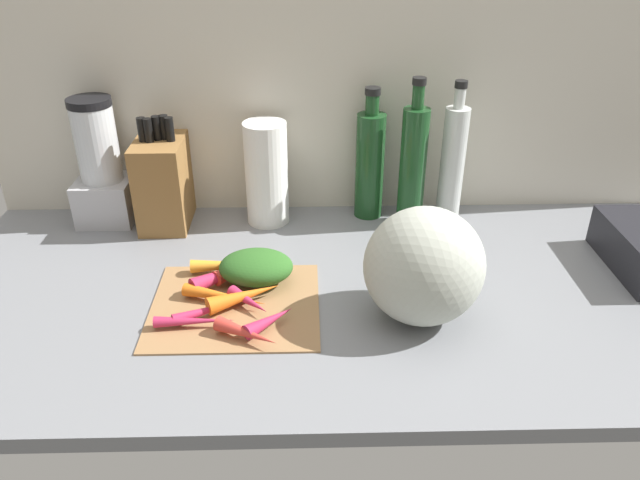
{
  "coord_description": "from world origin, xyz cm",
  "views": [
    {
      "loc": [
        -8.55,
        -105.36,
        69.38
      ],
      "look_at": [
        -5.98,
        -2.54,
        12.11
      ],
      "focal_mm": 34.37,
      "sensor_mm": 36.0,
      "label": 1
    }
  ],
  "objects_px": {
    "cutting_board": "(235,305)",
    "blender_appliance": "(101,170)",
    "carrot_5": "(210,310)",
    "carrot_6": "(195,321)",
    "carrot_0": "(236,269)",
    "carrot_2": "(270,320)",
    "carrot_4": "(244,296)",
    "paper_towel_roll": "(267,174)",
    "carrot_9": "(246,333)",
    "bottle_1": "(413,165)",
    "bottle_0": "(370,163)",
    "carrot_8": "(234,265)",
    "knife_block": "(163,181)",
    "winter_squash": "(424,266)",
    "carrot_1": "(230,272)",
    "bottle_2": "(452,164)",
    "carrot_7": "(225,297)",
    "carrot_3": "(249,301)"
  },
  "relations": [
    {
      "from": "cutting_board",
      "to": "blender_appliance",
      "type": "bearing_deg",
      "value": 132.15
    },
    {
      "from": "carrot_5",
      "to": "carrot_6",
      "type": "distance_m",
      "value": 0.04
    },
    {
      "from": "carrot_0",
      "to": "carrot_2",
      "type": "distance_m",
      "value": 0.19
    },
    {
      "from": "cutting_board",
      "to": "carrot_4",
      "type": "distance_m",
      "value": 0.03
    },
    {
      "from": "carrot_2",
      "to": "paper_towel_roll",
      "type": "distance_m",
      "value": 0.45
    },
    {
      "from": "carrot_9",
      "to": "bottle_1",
      "type": "height_order",
      "value": "bottle_1"
    },
    {
      "from": "bottle_0",
      "to": "bottle_1",
      "type": "bearing_deg",
      "value": -26.94
    },
    {
      "from": "carrot_5",
      "to": "carrot_6",
      "type": "height_order",
      "value": "same"
    },
    {
      "from": "carrot_9",
      "to": "blender_appliance",
      "type": "height_order",
      "value": "blender_appliance"
    },
    {
      "from": "carrot_0",
      "to": "carrot_9",
      "type": "xyz_separation_m",
      "value": [
        0.04,
        -0.21,
        -0.0
      ]
    },
    {
      "from": "carrot_4",
      "to": "carrot_0",
      "type": "bearing_deg",
      "value": 103.91
    },
    {
      "from": "carrot_8",
      "to": "carrot_6",
      "type": "bearing_deg",
      "value": -105.55
    },
    {
      "from": "carrot_6",
      "to": "knife_block",
      "type": "height_order",
      "value": "knife_block"
    },
    {
      "from": "winter_squash",
      "to": "bottle_0",
      "type": "distance_m",
      "value": 0.44
    },
    {
      "from": "carrot_0",
      "to": "carrot_6",
      "type": "distance_m",
      "value": 0.18
    },
    {
      "from": "carrot_0",
      "to": "carrot_6",
      "type": "bearing_deg",
      "value": -109.33
    },
    {
      "from": "carrot_1",
      "to": "bottle_2",
      "type": "distance_m",
      "value": 0.59
    },
    {
      "from": "carrot_5",
      "to": "carrot_7",
      "type": "height_order",
      "value": "carrot_7"
    },
    {
      "from": "carrot_3",
      "to": "carrot_9",
      "type": "bearing_deg",
      "value": -88.23
    },
    {
      "from": "carrot_5",
      "to": "knife_block",
      "type": "bearing_deg",
      "value": 111.25
    },
    {
      "from": "blender_appliance",
      "to": "carrot_7",
      "type": "bearing_deg",
      "value": -49.31
    },
    {
      "from": "carrot_0",
      "to": "carrot_9",
      "type": "height_order",
      "value": "carrot_0"
    },
    {
      "from": "carrot_0",
      "to": "carrot_5",
      "type": "height_order",
      "value": "carrot_0"
    },
    {
      "from": "carrot_1",
      "to": "carrot_2",
      "type": "distance_m",
      "value": 0.19
    },
    {
      "from": "carrot_6",
      "to": "carrot_9",
      "type": "height_order",
      "value": "carrot_9"
    },
    {
      "from": "paper_towel_roll",
      "to": "carrot_0",
      "type": "bearing_deg",
      "value": -101.44
    },
    {
      "from": "carrot_6",
      "to": "blender_appliance",
      "type": "height_order",
      "value": "blender_appliance"
    },
    {
      "from": "carrot_9",
      "to": "winter_squash",
      "type": "bearing_deg",
      "value": 12.61
    },
    {
      "from": "paper_towel_roll",
      "to": "bottle_0",
      "type": "xyz_separation_m",
      "value": [
        0.25,
        0.03,
        0.01
      ]
    },
    {
      "from": "carrot_6",
      "to": "bottle_2",
      "type": "relative_size",
      "value": 0.43
    },
    {
      "from": "blender_appliance",
      "to": "paper_towel_roll",
      "type": "height_order",
      "value": "blender_appliance"
    },
    {
      "from": "carrot_2",
      "to": "bottle_2",
      "type": "height_order",
      "value": "bottle_2"
    },
    {
      "from": "carrot_5",
      "to": "carrot_6",
      "type": "bearing_deg",
      "value": -124.33
    },
    {
      "from": "bottle_1",
      "to": "cutting_board",
      "type": "bearing_deg",
      "value": -138.57
    },
    {
      "from": "carrot_4",
      "to": "carrot_9",
      "type": "bearing_deg",
      "value": -83.49
    },
    {
      "from": "winter_squash",
      "to": "paper_towel_roll",
      "type": "xyz_separation_m",
      "value": [
        -0.31,
        0.41,
        0.01
      ]
    },
    {
      "from": "carrot_5",
      "to": "carrot_7",
      "type": "distance_m",
      "value": 0.05
    },
    {
      "from": "carrot_0",
      "to": "carrot_1",
      "type": "distance_m",
      "value": 0.02
    },
    {
      "from": "carrot_5",
      "to": "carrot_8",
      "type": "bearing_deg",
      "value": 79.42
    },
    {
      "from": "carrot_8",
      "to": "carrot_2",
      "type": "bearing_deg",
      "value": -66.56
    },
    {
      "from": "carrot_9",
      "to": "winter_squash",
      "type": "height_order",
      "value": "winter_squash"
    },
    {
      "from": "carrot_1",
      "to": "carrot_7",
      "type": "xyz_separation_m",
      "value": [
        -0.0,
        -0.08,
        -0.0
      ]
    },
    {
      "from": "carrot_1",
      "to": "carrot_5",
      "type": "height_order",
      "value": "carrot_1"
    },
    {
      "from": "carrot_5",
      "to": "carrot_9",
      "type": "relative_size",
      "value": 1.15
    },
    {
      "from": "carrot_6",
      "to": "carrot_5",
      "type": "bearing_deg",
      "value": 55.67
    },
    {
      "from": "carrot_7",
      "to": "bottle_1",
      "type": "xyz_separation_m",
      "value": [
        0.41,
        0.34,
        0.13
      ]
    },
    {
      "from": "carrot_2",
      "to": "bottle_2",
      "type": "relative_size",
      "value": 0.31
    },
    {
      "from": "carrot_8",
      "to": "carrot_4",
      "type": "bearing_deg",
      "value": -74.87
    },
    {
      "from": "carrot_8",
      "to": "cutting_board",
      "type": "bearing_deg",
      "value": -83.47
    },
    {
      "from": "cutting_board",
      "to": "carrot_0",
      "type": "xyz_separation_m",
      "value": [
        -0.01,
        0.1,
        0.02
      ]
    }
  ]
}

